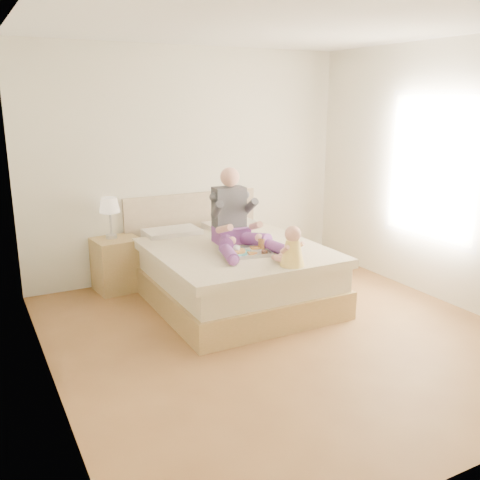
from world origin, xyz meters
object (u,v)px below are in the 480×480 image
bed (228,269)px  nightstand (117,264)px  adult (235,223)px  baby (292,249)px  tray (245,251)px

bed → nightstand: 1.28m
adult → baby: (0.13, -0.87, -0.09)m
bed → baby: bed is taller
nightstand → baby: size_ratio=1.58×
bed → baby: bearing=-79.9°
nightstand → adult: 1.48m
adult → nightstand: bearing=143.8°
bed → nightstand: size_ratio=3.65×
nightstand → bed: bearing=-44.7°
bed → tray: bearing=-92.9°
bed → adult: (0.04, -0.10, 0.54)m
nightstand → baby: baby is taller
bed → tray: (-0.02, -0.43, 0.32)m
nightstand → tray: 1.61m
bed → tray: bed is taller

